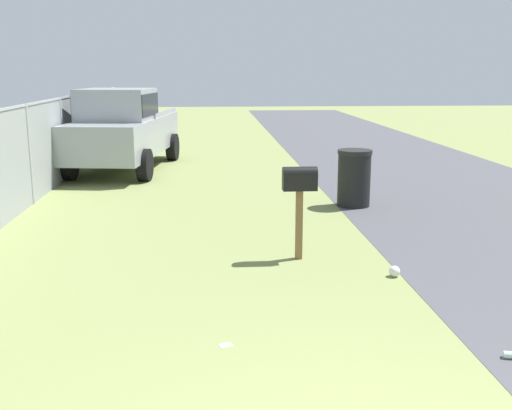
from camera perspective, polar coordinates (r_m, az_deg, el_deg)
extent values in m
cube|color=brown|center=(8.32, 4.06, -1.85)|extent=(0.09, 0.09, 0.96)
cube|color=black|center=(8.19, 4.12, 2.16)|extent=(0.20, 0.46, 0.22)
cylinder|color=black|center=(8.17, 4.13, 2.92)|extent=(0.20, 0.46, 0.20)
cube|color=red|center=(8.29, 4.02, 2.75)|extent=(0.02, 0.04, 0.18)
cube|color=#93999E|center=(16.16, -12.21, 6.39)|extent=(5.28, 2.47, 0.90)
cube|color=#93999E|center=(15.51, -12.95, 9.18)|extent=(1.93, 1.88, 0.76)
cube|color=black|center=(15.51, -12.95, 9.18)|extent=(1.89, 1.91, 0.53)
cube|color=#93999E|center=(17.00, -8.55, 8.56)|extent=(2.63, 0.43, 0.12)
cube|color=#93999E|center=(17.42, -13.96, 8.42)|extent=(2.63, 0.43, 0.12)
cylinder|color=black|center=(14.39, -10.41, 3.72)|extent=(0.79, 0.36, 0.76)
cylinder|color=black|center=(14.92, -17.18, 3.68)|extent=(0.79, 0.36, 0.76)
cylinder|color=black|center=(17.63, -7.84, 5.42)|extent=(0.79, 0.36, 0.76)
cylinder|color=black|center=(18.07, -13.49, 5.36)|extent=(0.79, 0.36, 0.76)
cylinder|color=black|center=(11.68, 9.18, 2.31)|extent=(0.62, 0.62, 1.00)
cylinder|color=black|center=(11.59, 9.27, 4.93)|extent=(0.65, 0.65, 0.08)
cylinder|color=#9EA3A8|center=(12.40, -20.50, 4.45)|extent=(0.07, 0.07, 1.93)
cylinder|color=#9EA3A8|center=(14.94, -17.72, 5.92)|extent=(0.07, 0.07, 1.93)
cylinder|color=#9EA3A8|center=(17.52, -15.74, 6.95)|extent=(0.07, 0.07, 1.93)
cylinder|color=#9EA3A8|center=(20.12, -14.27, 7.71)|extent=(0.07, 0.07, 1.93)
cylinder|color=#9EA3A8|center=(22.73, -13.13, 8.29)|extent=(0.07, 0.07, 1.93)
cube|color=#9EA3A8|center=(13.59, -19.26, 9.16)|extent=(18.57, 0.04, 0.04)
cube|color=gray|center=(13.67, -18.98, 5.25)|extent=(18.57, 0.01, 1.93)
cube|color=silver|center=(5.91, -2.85, -12.97)|extent=(0.12, 0.14, 0.01)
sphere|color=silver|center=(7.89, 12.87, -6.09)|extent=(0.14, 0.14, 0.14)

